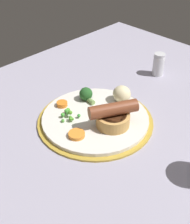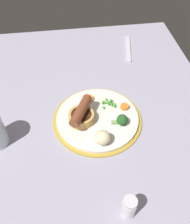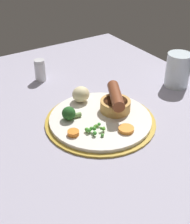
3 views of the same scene
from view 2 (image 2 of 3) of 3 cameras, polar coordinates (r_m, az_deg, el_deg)
The scene contains 10 objects.
dining_table at distance 79.54cm, azimuth 0.48°, elevation -2.19°, with size 110.00×80.00×3.00cm, color #9E99AD.
dinner_plate at distance 77.59cm, azimuth 0.65°, elevation -1.54°, with size 27.62×27.62×1.40cm.
sausage_pudding at distance 74.27cm, azimuth -3.16°, elevation -0.65°, with size 11.24×7.83×5.89cm.
pea_pile at distance 79.70cm, azimuth 3.20°, elevation 2.07°, with size 4.48×4.47×1.95cm.
broccoli_floret_near at distance 74.48cm, azimuth 6.11°, elevation -1.83°, with size 3.38×4.89×3.38cm.
potato_chunk_1 at distance 69.49cm, azimuth 1.55°, elevation -5.90°, with size 4.68×4.38×4.20cm, color beige.
carrot_slice_0 at distance 79.67cm, azimuth 6.78°, elevation 1.19°, with size 2.70×2.70×1.03cm, color orange.
carrot_slice_2 at distance 81.76cm, azimuth -1.65°, elevation 3.04°, with size 3.67×3.67×0.86cm, color orange.
fork at distance 107.50cm, azimuth 7.62°, elevation 14.16°, with size 18.00×1.60×0.60cm, color silver.
salt_shaker at distance 60.87cm, azimuth 7.80°, elevation -20.75°, with size 3.36×3.36×6.76cm.
Camera 2 is at (-50.15, 7.78, 62.74)cm, focal length 40.00 mm.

